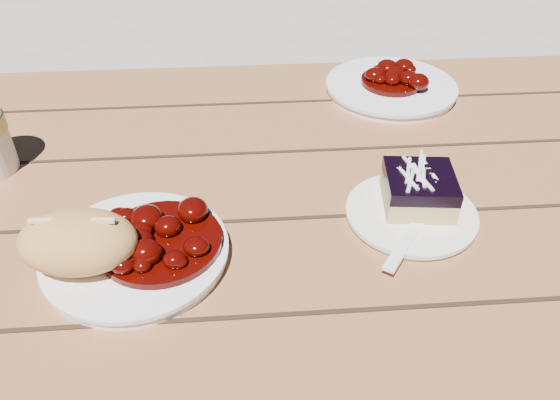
{
  "coord_description": "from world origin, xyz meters",
  "views": [
    {
      "loc": [
        0.32,
        -0.62,
        1.21
      ],
      "look_at": [
        0.36,
        -0.11,
        0.81
      ],
      "focal_mm": 35.0,
      "sensor_mm": 36.0,
      "label": 1
    }
  ],
  "objects": [
    {
      "name": "picnic_table",
      "position": [
        0.0,
        -0.0,
        0.59
      ],
      "size": [
        2.0,
        1.55,
        0.75
      ],
      "color": "brown",
      "rests_on": "ground"
    },
    {
      "name": "main_plate",
      "position": [
        0.18,
        -0.14,
        0.76
      ],
      "size": [
        0.22,
        0.22,
        0.02
      ],
      "primitive_type": "cylinder",
      "color": "white",
      "rests_on": "picnic_table"
    },
    {
      "name": "goulash_stew",
      "position": [
        0.21,
        -0.14,
        0.79
      ],
      "size": [
        0.15,
        0.15,
        0.04
      ],
      "primitive_type": null,
      "color": "#3B0402",
      "rests_on": "main_plate"
    },
    {
      "name": "bread_roll",
      "position": [
        0.13,
        -0.16,
        0.8
      ],
      "size": [
        0.14,
        0.1,
        0.07
      ],
      "primitive_type": "ellipsoid",
      "rotation": [
        0.0,
        0.0,
        -0.07
      ],
      "color": "#DC9C54",
      "rests_on": "main_plate"
    },
    {
      "name": "dessert_plate",
      "position": [
        0.53,
        -0.09,
        0.76
      ],
      "size": [
        0.17,
        0.17,
        0.01
      ],
      "primitive_type": "cylinder",
      "color": "white",
      "rests_on": "picnic_table"
    },
    {
      "name": "blueberry_cake",
      "position": [
        0.54,
        -0.07,
        0.78
      ],
      "size": [
        0.1,
        0.1,
        0.05
      ],
      "rotation": [
        0.0,
        0.0,
        -0.11
      ],
      "color": "tan",
      "rests_on": "dessert_plate"
    },
    {
      "name": "fork_dessert",
      "position": [
        0.51,
        -0.14,
        0.76
      ],
      "size": [
        0.11,
        0.14,
        0.0
      ],
      "primitive_type": null,
      "rotation": [
        0.0,
        0.0,
        -0.62
      ],
      "color": "white",
      "rests_on": "dessert_plate"
    },
    {
      "name": "second_plate",
      "position": [
        0.59,
        0.27,
        0.76
      ],
      "size": [
        0.23,
        0.23,
        0.02
      ],
      "primitive_type": "cylinder",
      "color": "white",
      "rests_on": "picnic_table"
    },
    {
      "name": "second_stew",
      "position": [
        0.59,
        0.27,
        0.79
      ],
      "size": [
        0.11,
        0.11,
        0.04
      ],
      "primitive_type": null,
      "color": "#3B0402",
      "rests_on": "second_plate"
    }
  ]
}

